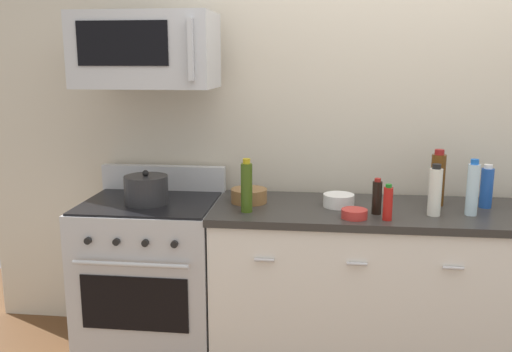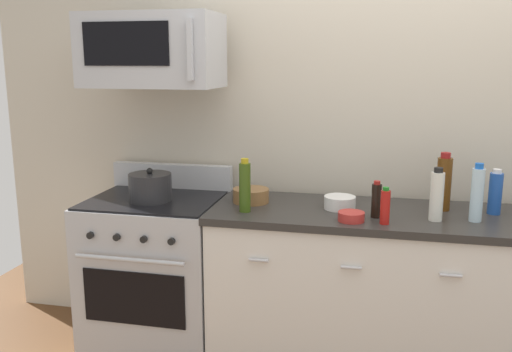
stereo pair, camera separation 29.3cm
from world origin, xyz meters
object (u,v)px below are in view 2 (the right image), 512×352
at_px(bowl_red_small, 351,216).
at_px(bottle_olive_oil, 245,187).
at_px(microwave, 152,51).
at_px(bottle_soy_sauce_dark, 376,200).
at_px(bottle_wine_amber, 444,183).
at_px(bottle_vinegar_white, 437,196).
at_px(bottle_water_clear, 477,194).
at_px(bottle_hot_sauce_red, 385,207).
at_px(bowl_wooden_salad, 251,195).
at_px(bottle_soda_blue, 495,193).
at_px(range_oven, 157,273).
at_px(stockpot, 150,187).
at_px(bowl_white_ceramic, 340,202).

bearing_deg(bowl_red_small, bottle_olive_oil, 174.40).
xyz_separation_m(microwave, bottle_soy_sauce_dark, (1.24, -0.16, -0.74)).
relative_size(bottle_soy_sauce_dark, bowl_red_small, 1.43).
distance_m(bottle_wine_amber, bottle_vinegar_white, 0.22).
bearing_deg(bottle_water_clear, bowl_red_small, -167.76).
relative_size(bottle_hot_sauce_red, bowl_red_small, 1.39).
height_order(bottle_soy_sauce_dark, bowl_wooden_salad, bottle_soy_sauce_dark).
bearing_deg(bottle_soda_blue, bowl_red_small, -157.70).
distance_m(microwave, bottle_soy_sauce_dark, 1.46).
distance_m(range_oven, bottle_vinegar_white, 1.64).
distance_m(bottle_soda_blue, bottle_vinegar_white, 0.36).
bearing_deg(stockpot, bowl_white_ceramic, 3.59).
bearing_deg(bowl_white_ceramic, microwave, 178.26).
distance_m(microwave, bottle_water_clear, 1.86).
bearing_deg(bottle_soy_sauce_dark, bowl_white_ceramic, 146.54).
relative_size(microwave, bottle_vinegar_white, 2.79).
distance_m(microwave, bottle_hot_sauce_red, 1.51).
distance_m(bottle_olive_oil, bottle_soda_blue, 1.29).
bearing_deg(bowl_white_ceramic, bottle_soda_blue, 5.42).
relative_size(microwave, stockpot, 3.10).
bearing_deg(bottle_hot_sauce_red, bottle_vinegar_white, 25.28).
bearing_deg(bottle_olive_oil, bottle_hot_sauce_red, -5.59).
bearing_deg(bottle_hot_sauce_red, microwave, 168.33).
bearing_deg(bottle_water_clear, bowl_wooden_salad, 174.04).
relative_size(bottle_water_clear, stockpot, 1.21).
height_order(bottle_soy_sauce_dark, bottle_soda_blue, bottle_soda_blue).
relative_size(bottle_water_clear, bottle_wine_amber, 0.94).
xyz_separation_m(bottle_soy_sauce_dark, bottle_vinegar_white, (0.29, 0.01, 0.04)).
relative_size(bottle_wine_amber, bottle_vinegar_white, 1.15).
distance_m(range_oven, bottle_soy_sauce_dark, 1.36).
bearing_deg(bowl_white_ceramic, range_oven, -179.30).
distance_m(range_oven, stockpot, 0.53).
distance_m(bottle_olive_oil, bottle_soy_sauce_dark, 0.67).
bearing_deg(bowl_white_ceramic, bowl_wooden_salad, 176.18).
height_order(range_oven, bottle_soy_sauce_dark, bottle_soy_sauce_dark).
xyz_separation_m(bottle_water_clear, bottle_olive_oil, (-1.15, -0.08, -0.00)).
bearing_deg(microwave, bottle_soda_blue, 1.33).
bearing_deg(range_oven, bottle_water_clear, -2.51).
xyz_separation_m(bowl_red_small, bowl_white_ceramic, (-0.07, 0.22, 0.01)).
height_order(range_oven, bottle_olive_oil, bottle_olive_oil).
xyz_separation_m(bottle_olive_oil, bottle_soy_sauce_dark, (0.67, 0.04, -0.05)).
xyz_separation_m(microwave, bowl_white_ceramic, (1.05, -0.03, -0.79)).
height_order(bottle_water_clear, stockpot, bottle_water_clear).
distance_m(bottle_wine_amber, bottle_soda_blue, 0.26).
bearing_deg(stockpot, bottle_vinegar_white, -1.92).
relative_size(bottle_soda_blue, bowl_wooden_salad, 1.16).
bearing_deg(bowl_white_ceramic, bottle_water_clear, -7.53).
height_order(bottle_soy_sauce_dark, stockpot, stockpot).
bearing_deg(range_oven, bottle_olive_oil, -14.79).
bearing_deg(range_oven, bottle_soy_sauce_dark, -5.17).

